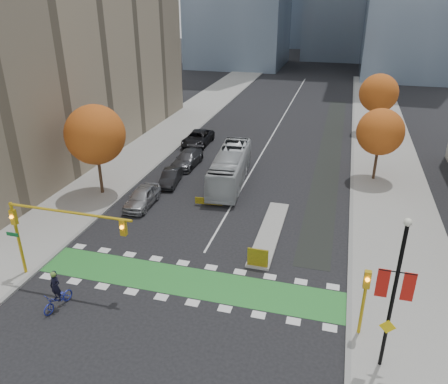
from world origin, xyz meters
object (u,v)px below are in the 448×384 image
Objects in this scene: traffic_signal_east at (365,293)px; banner_lamppost at (394,290)px; traffic_signal_west at (50,225)px; cyclist at (57,296)px; tree_east_far at (379,93)px; tree_east_near at (380,132)px; parked_car_a at (142,197)px; parked_car_b at (171,177)px; tree_west at (95,135)px; hazard_board at (258,258)px; parked_car_d at (198,138)px; parked_car_c at (187,159)px; bus at (230,168)px.

banner_lamppost reaches higher than traffic_signal_east.
cyclist is at bearing -56.80° from traffic_signal_west.
tree_east_far is 38.64m from traffic_signal_east.
tree_east_near reaches higher than parked_car_a.
tree_west is at bearing -152.09° from parked_car_b.
tree_east_near is 16.01m from tree_east_far.
hazard_board is at bearing -31.12° from parked_car_a.
parked_car_a is (-17.91, 11.24, -1.91)m from traffic_signal_east.
traffic_signal_east is 33.72m from parked_car_d.
traffic_signal_east is at bearing -92.97° from tree_east_far.
parked_car_c is at bearing 83.10° from parked_car_b.
traffic_signal_west reaches higher than parked_car_d.
parked_car_a is (-11.41, 6.53, 0.02)m from hazard_board.
tree_east_near is 2.83× the size of cyclist.
parked_car_b is 0.79× the size of parked_car_c.
tree_east_near is 22.66m from traffic_signal_east.
traffic_signal_west is (-20.43, -38.51, -1.21)m from tree_east_far.
banner_lamppost is 29.87m from parked_car_c.
parked_car_b is (-17.30, 16.24, -2.04)m from traffic_signal_east.
parked_car_c is (1.05, 21.24, -3.25)m from traffic_signal_west.
tree_west is 3.29× the size of cyclist.
hazard_board is 10.76m from banner_lamppost.
bus is (6.53, 18.09, -2.47)m from traffic_signal_west.
tree_east_near is 30.08m from traffic_signal_west.
parked_car_d is at bearing -153.14° from tree_east_far.
bus is 1.90× the size of parked_car_d.
traffic_signal_west is 4.26m from cyclist.
parked_car_d is at bearing 90.21° from traffic_signal_west.
tree_east_near is 0.85× the size of banner_lamppost.
tree_east_near is at bearing 10.67° from parked_car_b.
tree_west reaches higher than hazard_board.
tree_east_near is 14.49m from bus.
bus is (10.60, 5.58, -4.05)m from tree_west.
traffic_signal_east reaches higher than bus.
traffic_signal_west is at bearing -91.08° from parked_car_c.
parked_car_a reaches higher than parked_car_b.
traffic_signal_west is 1.59× the size of parked_car_c.
parked_car_b is at bearing 35.68° from tree_west.
banner_lamppost is 3.31× the size of cyclist.
bus is at bearing 111.97° from hazard_board.
banner_lamppost is 1.71× the size of parked_car_a.
traffic_signal_east reaches higher than parked_car_d.
banner_lamppost is at bearing -52.66° from parked_car_b.
parked_car_d is (-1.64, 30.47, -0.01)m from cyclist.
tree_west is (-16.00, 7.80, 4.82)m from hazard_board.
hazard_board is at bearing 45.25° from cyclist.
parked_car_b is (5.20, 3.73, -4.92)m from tree_west.
parked_car_c is (5.12, 8.73, -4.84)m from tree_west.
tree_west is 6.75m from parked_car_a.
banner_lamppost is 18.29m from cyclist.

